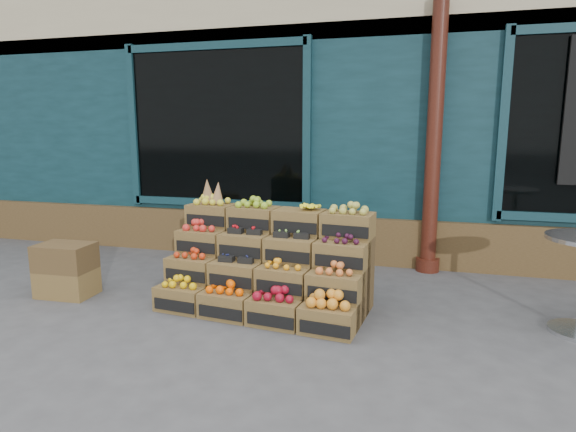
# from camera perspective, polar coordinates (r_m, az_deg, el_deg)

# --- Properties ---
(ground) EXTENTS (60.00, 60.00, 0.00)m
(ground) POSITION_cam_1_polar(r_m,az_deg,el_deg) (4.38, 0.08, -12.74)
(ground) COLOR #454547
(ground) RESTS_ON ground
(shop_facade) EXTENTS (12.00, 6.24, 4.80)m
(shop_facade) POSITION_cam_1_polar(r_m,az_deg,el_deg) (9.09, 8.97, 14.46)
(shop_facade) COLOR #0F2E35
(shop_facade) RESTS_ON ground
(crate_display) EXTENTS (2.02, 1.13, 1.21)m
(crate_display) POSITION_cam_1_polar(r_m,az_deg,el_deg) (4.71, -2.40, -6.27)
(crate_display) COLOR brown
(crate_display) RESTS_ON ground
(spare_crates) EXTENTS (0.57, 0.41, 0.55)m
(spare_crates) POSITION_cam_1_polar(r_m,az_deg,el_deg) (5.51, -24.81, -5.82)
(spare_crates) COLOR brown
(spare_crates) RESTS_ON ground
(shopkeeper) EXTENTS (0.73, 0.55, 1.81)m
(shopkeeper) POSITION_cam_1_polar(r_m,az_deg,el_deg) (7.34, -6.31, 3.89)
(shopkeeper) COLOR #1A5D26
(shopkeeper) RESTS_ON ground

